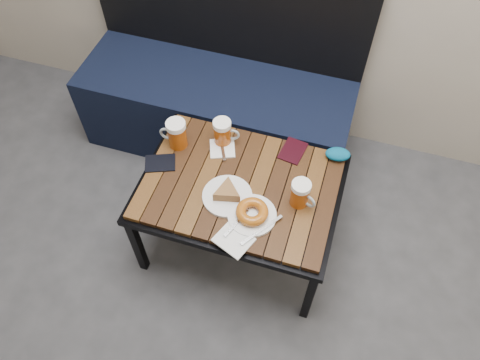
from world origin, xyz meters
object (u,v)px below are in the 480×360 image
(passport_burgundy, at_px, (293,151))
(knit_pouch, at_px, (338,154))
(beer_mug_left, at_px, (176,134))
(beer_mug_centre, at_px, (223,132))
(cafe_table, at_px, (240,190))
(plate_bagel, at_px, (252,213))
(bench, at_px, (218,103))
(beer_mug_right, at_px, (301,194))
(plate_pie, at_px, (227,194))
(passport_navy, at_px, (160,163))

(passport_burgundy, bearing_deg, knit_pouch, 15.74)
(beer_mug_left, height_order, beer_mug_centre, beer_mug_left)
(cafe_table, relative_size, beer_mug_centre, 6.61)
(beer_mug_left, height_order, plate_bagel, beer_mug_left)
(bench, distance_m, knit_pouch, 0.79)
(beer_mug_right, distance_m, plate_bagel, 0.21)
(plate_pie, bearing_deg, cafe_table, 69.00)
(passport_navy, bearing_deg, beer_mug_left, 143.28)
(plate_pie, bearing_deg, bench, 112.62)
(beer_mug_left, bearing_deg, cafe_table, 157.01)
(plate_bagel, height_order, passport_navy, plate_bagel)
(cafe_table, bearing_deg, knit_pouch, 35.84)
(beer_mug_left, height_order, knit_pouch, beer_mug_left)
(cafe_table, bearing_deg, bench, 117.49)
(bench, xyz_separation_m, beer_mug_left, (-0.01, -0.48, 0.27))
(beer_mug_centre, distance_m, plate_pie, 0.30)
(bench, relative_size, knit_pouch, 12.97)
(beer_mug_right, xyz_separation_m, plate_pie, (-0.29, -0.06, -0.04))
(cafe_table, bearing_deg, plate_bagel, -55.79)
(cafe_table, bearing_deg, beer_mug_centre, 125.39)
(beer_mug_centre, xyz_separation_m, passport_burgundy, (0.31, 0.04, -0.06))
(beer_mug_centre, height_order, knit_pouch, beer_mug_centre)
(plate_pie, xyz_separation_m, plate_bagel, (0.12, -0.06, -0.00))
(plate_bagel, bearing_deg, beer_mug_right, 36.58)
(beer_mug_left, xyz_separation_m, passport_navy, (-0.03, -0.12, -0.07))
(plate_pie, bearing_deg, passport_navy, 166.83)
(cafe_table, relative_size, knit_pouch, 7.78)
(beer_mug_left, height_order, plate_pie, beer_mug_left)
(beer_mug_centre, bearing_deg, passport_burgundy, -4.95)
(beer_mug_right, height_order, knit_pouch, beer_mug_right)
(beer_mug_centre, bearing_deg, passport_navy, -150.27)
(plate_pie, bearing_deg, knit_pouch, 40.92)
(bench, height_order, knit_pouch, bench)
(beer_mug_right, relative_size, passport_burgundy, 0.94)
(bench, relative_size, passport_burgundy, 10.55)
(bench, xyz_separation_m, passport_navy, (-0.05, -0.60, 0.20))
(bench, bearing_deg, beer_mug_centre, -66.84)
(cafe_table, relative_size, passport_navy, 6.52)
(beer_mug_right, distance_m, knit_pouch, 0.30)
(bench, bearing_deg, plate_bagel, -61.21)
(passport_navy, bearing_deg, knit_pouch, 88.03)
(plate_bagel, height_order, knit_pouch, plate_bagel)
(beer_mug_left, xyz_separation_m, plate_pie, (0.30, -0.20, -0.05))
(beer_mug_left, distance_m, plate_pie, 0.36)
(beer_mug_centre, distance_m, knit_pouch, 0.51)
(plate_pie, bearing_deg, beer_mug_centre, 111.80)
(beer_mug_right, height_order, plate_bagel, beer_mug_right)
(passport_navy, distance_m, knit_pouch, 0.77)
(passport_burgundy, bearing_deg, plate_pie, -113.51)
(plate_pie, height_order, knit_pouch, plate_pie)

